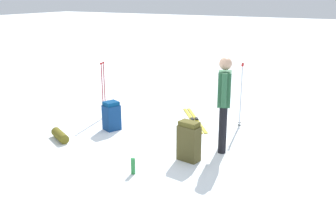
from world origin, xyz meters
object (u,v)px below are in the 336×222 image
at_px(sleeping_mat_rolled, 60,135).
at_px(ski_poles_planted_far, 103,87).
at_px(backpack_bright, 189,141).
at_px(ski_poles_planted_near, 241,92).
at_px(skier_standing, 224,100).
at_px(ski_pair_near, 194,120).
at_px(backpack_large_dark, 112,116).
at_px(thermos_bottle, 133,166).

bearing_deg(sleeping_mat_rolled, ski_poles_planted_far, -174.79).
bearing_deg(backpack_bright, ski_poles_planted_near, 175.12).
height_order(skier_standing, ski_pair_near, skier_standing).
xyz_separation_m(ski_poles_planted_near, ski_poles_planted_far, (0.87, -2.93, -0.04)).
bearing_deg(backpack_large_dark, thermos_bottle, 45.75).
distance_m(ski_pair_near, backpack_bright, 2.20).
bearing_deg(skier_standing, sleeping_mat_rolled, -70.65).
bearing_deg(ski_pair_near, sleeping_mat_rolled, -36.80).
bearing_deg(backpack_large_dark, backpack_bright, 73.51).
bearing_deg(ski_poles_planted_near, backpack_bright, -4.88).
bearing_deg(ski_poles_planted_near, ski_pair_near, -84.97).
height_order(ski_pair_near, ski_poles_planted_near, ski_poles_planted_near).
distance_m(ski_pair_near, ski_poles_planted_far, 2.18).
bearing_deg(thermos_bottle, ski_pair_near, -173.99).
xyz_separation_m(skier_standing, ski_poles_planted_near, (-1.41, -0.16, -0.20)).
xyz_separation_m(skier_standing, backpack_large_dark, (0.06, -2.43, -0.66)).
distance_m(ski_pair_near, ski_poles_planted_near, 1.26).
xyz_separation_m(ski_poles_planted_near, sleeping_mat_rolled, (2.45, -2.78, -0.66)).
distance_m(skier_standing, thermos_bottle, 1.98).
distance_m(ski_poles_planted_far, sleeping_mat_rolled, 1.70).
distance_m(ski_poles_planted_near, sleeping_mat_rolled, 3.76).
bearing_deg(backpack_bright, ski_poles_planted_far, -113.93).
bearing_deg(skier_standing, ski_poles_planted_far, -99.94).
bearing_deg(sleeping_mat_rolled, ski_pair_near, 143.20).
height_order(backpack_bright, sleeping_mat_rolled, backpack_bright).
bearing_deg(backpack_bright, backpack_large_dark, -106.49).
relative_size(skier_standing, sleeping_mat_rolled, 3.09).
relative_size(skier_standing, backpack_large_dark, 2.81).
distance_m(backpack_bright, ski_poles_planted_far, 3.03).
relative_size(sleeping_mat_rolled, thermos_bottle, 2.12).
bearing_deg(backpack_large_dark, sleeping_mat_rolled, -27.95).
distance_m(ski_poles_planted_near, ski_poles_planted_far, 3.05).
distance_m(skier_standing, ski_poles_planted_far, 3.14).
bearing_deg(sleeping_mat_rolled, ski_poles_planted_near, 131.34).
bearing_deg(ski_poles_planted_near, backpack_large_dark, -56.95).
height_order(backpack_bright, ski_poles_planted_far, ski_poles_planted_far).
height_order(backpack_large_dark, ski_poles_planted_near, ski_poles_planted_near).
xyz_separation_m(skier_standing, backpack_bright, (0.68, -0.34, -0.61)).
relative_size(backpack_bright, thermos_bottle, 2.67).
bearing_deg(backpack_large_dark, skier_standing, 91.42).
xyz_separation_m(skier_standing, ski_pair_near, (-1.32, -1.18, -0.94)).
distance_m(skier_standing, ski_poles_planted_near, 1.44).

